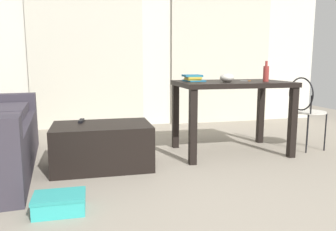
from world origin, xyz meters
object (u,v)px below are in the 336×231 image
at_px(craft_table, 232,92).
at_px(wire_chair, 305,105).
at_px(bowl, 227,78).
at_px(scissors, 247,81).
at_px(tv_remote_primary, 81,121).
at_px(coffee_table, 102,146).
at_px(shoebox, 60,203).
at_px(book_stack, 193,78).
at_px(bottle_near, 266,73).

xyz_separation_m(craft_table, wire_chair, (0.86, -0.09, -0.16)).
relative_size(bowl, scissors, 1.49).
distance_m(wire_chair, tv_remote_primary, 2.48).
bearing_deg(craft_table, coffee_table, -170.83).
height_order(craft_table, bowl, bowl).
distance_m(scissors, tv_remote_primary, 1.83).
bearing_deg(shoebox, coffee_table, 70.79).
distance_m(scissors, shoebox, 2.38).
distance_m(bowl, shoebox, 2.09).
xyz_separation_m(craft_table, shoebox, (-1.75, -1.16, -0.61)).
distance_m(coffee_table, book_stack, 1.22).
relative_size(bottle_near, tv_remote_primary, 1.36).
distance_m(craft_table, tv_remote_primary, 1.63).
bearing_deg(coffee_table, tv_remote_primary, 138.55).
height_order(bottle_near, book_stack, bottle_near).
bearing_deg(book_stack, craft_table, -12.96).
xyz_separation_m(coffee_table, bottle_near, (1.76, 0.12, 0.67)).
bearing_deg(bottle_near, tv_remote_primary, 178.54).
height_order(craft_table, tv_remote_primary, craft_table).
height_order(wire_chair, tv_remote_primary, wire_chair).
bearing_deg(shoebox, craft_table, 33.65).
xyz_separation_m(craft_table, tv_remote_primary, (-1.61, -0.06, -0.24)).
distance_m(craft_table, scissors, 0.22).
bearing_deg(tv_remote_primary, scissors, 8.53).
xyz_separation_m(bottle_near, scissors, (-0.16, 0.12, -0.09)).
xyz_separation_m(coffee_table, tv_remote_primary, (-0.19, 0.17, 0.22)).
xyz_separation_m(bowl, shoebox, (-1.64, -1.05, -0.78)).
bearing_deg(scissors, craft_table, -176.41).
bearing_deg(coffee_table, bowl, 5.05).
height_order(wire_chair, shoebox, wire_chair).
height_order(coffee_table, bowl, bowl).
bearing_deg(coffee_table, shoebox, -109.21).
height_order(bowl, tv_remote_primary, bowl).
distance_m(book_stack, shoebox, 1.98).
bearing_deg(craft_table, scissors, 3.59).
distance_m(bottle_near, shoebox, 2.48).
height_order(scissors, tv_remote_primary, scissors).
bearing_deg(tv_remote_primary, bottle_near, 4.73).
bearing_deg(coffee_table, bottle_near, 3.82).
height_order(tv_remote_primary, shoebox, tv_remote_primary).
relative_size(craft_table, wire_chair, 1.43).
xyz_separation_m(wire_chair, scissors, (-0.68, 0.10, 0.28)).
bearing_deg(wire_chair, bowl, -178.42).
bearing_deg(book_stack, wire_chair, -8.10).
bearing_deg(bowl, coffee_table, -174.95).
bearing_deg(craft_table, bowl, -133.54).
bearing_deg(shoebox, bowl, 32.63).
relative_size(book_stack, shoebox, 0.76).
bearing_deg(book_stack, bowl, -33.99).
bearing_deg(bottle_near, scissors, 142.19).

